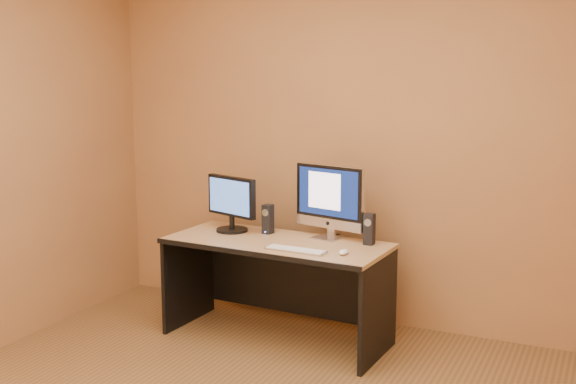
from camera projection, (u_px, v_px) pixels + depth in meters
name	position (u px, v px, depth m)	size (l,w,h in m)	color
walls	(228.00, 181.00, 3.12)	(4.00, 4.00, 2.60)	olive
desk	(277.00, 291.00, 4.73)	(1.45, 0.63, 0.67)	tan
imac	(327.00, 202.00, 4.70)	(0.52, 0.19, 0.50)	silver
second_monitor	(232.00, 204.00, 4.92)	(0.43, 0.22, 0.38)	black
speaker_left	(268.00, 219.00, 4.87)	(0.06, 0.07, 0.20)	black
speaker_right	(369.00, 229.00, 4.57)	(0.06, 0.07, 0.20)	black
keyboard	(296.00, 250.00, 4.42)	(0.39, 0.10, 0.02)	#B0B0B5
mouse	(344.00, 252.00, 4.34)	(0.05, 0.09, 0.03)	white
cable_a	(335.00, 237.00, 4.78)	(0.01, 0.01, 0.20)	black
cable_b	(330.00, 236.00, 4.81)	(0.01, 0.01, 0.16)	black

